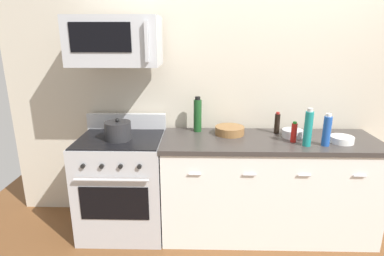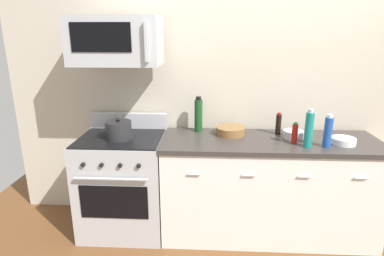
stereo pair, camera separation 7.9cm
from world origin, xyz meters
The scene contains 14 objects.
ground_plane centered at (0.00, 0.00, 0.00)m, with size 6.00×6.00×0.00m, color brown.
back_wall centered at (0.00, 0.41, 1.35)m, with size 5.00×0.10×2.70m, color beige.
counter_unit centered at (0.00, 0.00, 0.46)m, with size 1.91×0.66×0.92m.
range_oven centered at (-1.33, 0.00, 0.47)m, with size 0.76×0.69×1.07m.
microwave centered at (-1.33, 0.05, 1.75)m, with size 0.74×0.44×0.40m.
bottle_soy_sauce_dark centered at (0.09, 0.17, 1.02)m, with size 0.05×0.05×0.20m.
bottle_wine_green centered at (-0.64, 0.22, 1.08)m, with size 0.08×0.08×0.33m.
bottle_soda_blue centered at (0.42, -0.16, 1.05)m, with size 0.07×0.07×0.27m.
bottle_sparkling_teal centered at (0.26, -0.17, 1.07)m, with size 0.07×0.07×0.32m.
bottle_hot_sauce_red centered at (0.18, -0.07, 1.00)m, with size 0.05×0.05×0.18m.
bowl_white_ceramic centered at (0.59, -0.08, 0.95)m, with size 0.20×0.20×0.05m.
bowl_steel_prep centered at (0.21, 0.07, 0.96)m, with size 0.18×0.18×0.07m.
bowl_wooden_salad centered at (-0.34, 0.13, 0.96)m, with size 0.27×0.27×0.07m.
stockpot centered at (-1.33, -0.05, 1.00)m, with size 0.23×0.23×0.19m.
Camera 1 is at (-0.63, -2.65, 1.81)m, focal length 29.61 mm.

